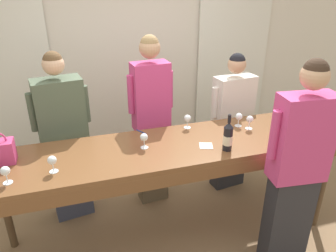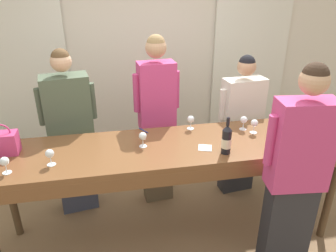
{
  "view_description": "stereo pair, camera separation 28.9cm",
  "coord_description": "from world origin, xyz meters",
  "px_view_note": "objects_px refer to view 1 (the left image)",
  "views": [
    {
      "loc": [
        -0.77,
        -2.43,
        2.4
      ],
      "look_at": [
        0.0,
        0.08,
        1.18
      ],
      "focal_mm": 35.0,
      "sensor_mm": 36.0,
      "label": 1
    },
    {
      "loc": [
        -0.49,
        -2.5,
        2.4
      ],
      "look_at": [
        0.0,
        0.08,
        1.18
      ],
      "focal_mm": 35.0,
      "sensor_mm": 36.0,
      "label": 2
    }
  ],
  "objects_px": {
    "wine_bottle": "(228,137)",
    "guest_olive_jacket": "(65,140)",
    "wine_glass_center_left": "(187,119)",
    "wine_glass_front_left": "(5,172)",
    "wine_glass_front_mid": "(239,117)",
    "wine_glass_center_right": "(144,138)",
    "guest_pink_top": "(151,120)",
    "wine_glass_back_left": "(250,120)",
    "wine_glass_back_right": "(280,126)",
    "wine_glass_near_host": "(322,120)",
    "host_pouring": "(296,170)",
    "wine_glass_center_mid": "(298,120)",
    "wine_glass_front_right": "(52,161)",
    "tasting_bar": "(171,156)",
    "guest_cream_sweater": "(232,123)"
  },
  "relations": [
    {
      "from": "wine_glass_center_mid",
      "to": "wine_glass_back_right",
      "type": "height_order",
      "value": "same"
    },
    {
      "from": "wine_glass_front_mid",
      "to": "wine_glass_center_left",
      "type": "relative_size",
      "value": 1.0
    },
    {
      "from": "wine_glass_center_mid",
      "to": "wine_glass_near_host",
      "type": "distance_m",
      "value": 0.24
    },
    {
      "from": "wine_glass_near_host",
      "to": "host_pouring",
      "type": "relative_size",
      "value": 0.07
    },
    {
      "from": "wine_glass_front_left",
      "to": "host_pouring",
      "type": "bearing_deg",
      "value": -10.25
    },
    {
      "from": "host_pouring",
      "to": "wine_glass_front_mid",
      "type": "bearing_deg",
      "value": 98.4
    },
    {
      "from": "wine_glass_front_mid",
      "to": "guest_pink_top",
      "type": "height_order",
      "value": "guest_pink_top"
    },
    {
      "from": "wine_glass_center_mid",
      "to": "wine_glass_back_left",
      "type": "relative_size",
      "value": 1.0
    },
    {
      "from": "guest_pink_top",
      "to": "host_pouring",
      "type": "bearing_deg",
      "value": -54.36
    },
    {
      "from": "wine_glass_center_mid",
      "to": "guest_pink_top",
      "type": "distance_m",
      "value": 1.46
    },
    {
      "from": "wine_glass_center_left",
      "to": "wine_glass_back_left",
      "type": "relative_size",
      "value": 1.0
    },
    {
      "from": "host_pouring",
      "to": "wine_glass_center_mid",
      "type": "bearing_deg",
      "value": 54.31
    },
    {
      "from": "wine_glass_front_mid",
      "to": "host_pouring",
      "type": "relative_size",
      "value": 0.07
    },
    {
      "from": "wine_glass_center_left",
      "to": "guest_pink_top",
      "type": "relative_size",
      "value": 0.07
    },
    {
      "from": "wine_glass_center_left",
      "to": "guest_pink_top",
      "type": "distance_m",
      "value": 0.46
    },
    {
      "from": "wine_glass_back_right",
      "to": "wine_glass_near_host",
      "type": "height_order",
      "value": "same"
    },
    {
      "from": "guest_olive_jacket",
      "to": "guest_cream_sweater",
      "type": "height_order",
      "value": "guest_olive_jacket"
    },
    {
      "from": "wine_bottle",
      "to": "host_pouring",
      "type": "bearing_deg",
      "value": -40.18
    },
    {
      "from": "wine_glass_front_mid",
      "to": "wine_glass_back_left",
      "type": "xyz_separation_m",
      "value": [
        0.07,
        -0.09,
        0.0
      ]
    },
    {
      "from": "wine_glass_front_right",
      "to": "guest_olive_jacket",
      "type": "relative_size",
      "value": 0.08
    },
    {
      "from": "wine_glass_center_right",
      "to": "wine_glass_back_right",
      "type": "xyz_separation_m",
      "value": [
        1.26,
        -0.13,
        0.0
      ]
    },
    {
      "from": "wine_glass_back_left",
      "to": "wine_glass_back_right",
      "type": "distance_m",
      "value": 0.28
    },
    {
      "from": "wine_glass_center_left",
      "to": "wine_bottle",
      "type": "bearing_deg",
      "value": -71.44
    },
    {
      "from": "wine_glass_center_right",
      "to": "guest_cream_sweater",
      "type": "bearing_deg",
      "value": 27.78
    },
    {
      "from": "wine_glass_back_left",
      "to": "guest_olive_jacket",
      "type": "height_order",
      "value": "guest_olive_jacket"
    },
    {
      "from": "wine_glass_front_mid",
      "to": "wine_glass_center_mid",
      "type": "distance_m",
      "value": 0.55
    },
    {
      "from": "tasting_bar",
      "to": "host_pouring",
      "type": "bearing_deg",
      "value": -32.99
    },
    {
      "from": "wine_bottle",
      "to": "guest_olive_jacket",
      "type": "height_order",
      "value": "guest_olive_jacket"
    },
    {
      "from": "tasting_bar",
      "to": "wine_glass_center_mid",
      "type": "distance_m",
      "value": 1.28
    },
    {
      "from": "wine_glass_front_right",
      "to": "wine_glass_back_left",
      "type": "xyz_separation_m",
      "value": [
        1.81,
        0.24,
        0.0
      ]
    },
    {
      "from": "wine_glass_front_left",
      "to": "wine_glass_center_right",
      "type": "bearing_deg",
      "value": 11.73
    },
    {
      "from": "wine_glass_near_host",
      "to": "wine_glass_front_right",
      "type": "bearing_deg",
      "value": -179.52
    },
    {
      "from": "wine_glass_front_right",
      "to": "host_pouring",
      "type": "bearing_deg",
      "value": -13.62
    },
    {
      "from": "wine_glass_center_mid",
      "to": "host_pouring",
      "type": "xyz_separation_m",
      "value": [
        -0.39,
        -0.54,
        -0.16
      ]
    },
    {
      "from": "wine_bottle",
      "to": "guest_olive_jacket",
      "type": "relative_size",
      "value": 0.18
    },
    {
      "from": "tasting_bar",
      "to": "wine_glass_center_mid",
      "type": "bearing_deg",
      "value": -1.41
    },
    {
      "from": "wine_glass_front_mid",
      "to": "wine_glass_back_left",
      "type": "bearing_deg",
      "value": -52.12
    },
    {
      "from": "tasting_bar",
      "to": "wine_glass_front_right",
      "type": "bearing_deg",
      "value": -173.14
    },
    {
      "from": "wine_glass_back_right",
      "to": "host_pouring",
      "type": "xyz_separation_m",
      "value": [
        -0.15,
        -0.48,
        -0.16
      ]
    },
    {
      "from": "wine_glass_front_mid",
      "to": "wine_glass_center_right",
      "type": "height_order",
      "value": "same"
    },
    {
      "from": "wine_bottle",
      "to": "guest_olive_jacket",
      "type": "xyz_separation_m",
      "value": [
        -1.34,
        0.86,
        -0.25
      ]
    },
    {
      "from": "wine_glass_front_mid",
      "to": "wine_glass_center_right",
      "type": "relative_size",
      "value": 1.0
    },
    {
      "from": "wine_glass_center_mid",
      "to": "host_pouring",
      "type": "relative_size",
      "value": 0.07
    },
    {
      "from": "wine_glass_center_right",
      "to": "wine_glass_center_mid",
      "type": "bearing_deg",
      "value": -2.96
    },
    {
      "from": "wine_glass_back_right",
      "to": "guest_olive_jacket",
      "type": "xyz_separation_m",
      "value": [
        -1.93,
        0.75,
        -0.22
      ]
    },
    {
      "from": "wine_glass_front_mid",
      "to": "guest_pink_top",
      "type": "bearing_deg",
      "value": 149.21
    },
    {
      "from": "wine_glass_front_left",
      "to": "wine_glass_front_right",
      "type": "distance_m",
      "value": 0.32
    },
    {
      "from": "wine_glass_center_left",
      "to": "wine_glass_front_left",
      "type": "bearing_deg",
      "value": -162.55
    },
    {
      "from": "host_pouring",
      "to": "wine_glass_back_left",
      "type": "bearing_deg",
      "value": 93.78
    },
    {
      "from": "wine_glass_near_host",
      "to": "wine_bottle",
      "type": "bearing_deg",
      "value": -174.58
    }
  ]
}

